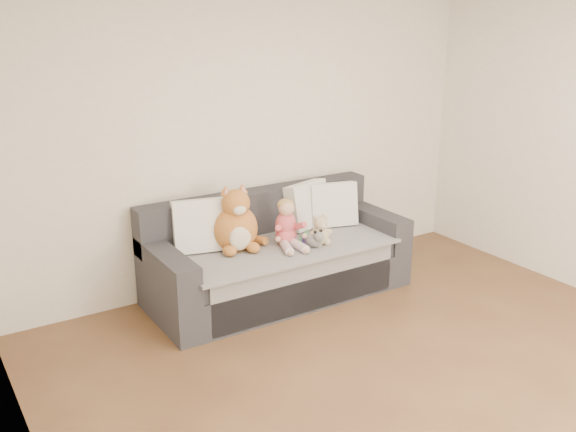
% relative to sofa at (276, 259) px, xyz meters
% --- Properties ---
extents(room_shell, '(5.00, 5.00, 5.00)m').
position_rel_sofa_xyz_m(room_shell, '(0.04, -1.64, 0.99)').
color(room_shell, brown).
rests_on(room_shell, ground).
extents(sofa, '(2.20, 0.94, 0.85)m').
position_rel_sofa_xyz_m(sofa, '(0.00, 0.00, 0.00)').
color(sofa, '#29292F').
rests_on(sofa, ground).
extents(cushion_left, '(0.50, 0.31, 0.44)m').
position_rel_sofa_xyz_m(cushion_left, '(-0.61, 0.14, 0.37)').
color(cushion_left, white).
rests_on(cushion_left, sofa).
extents(cushion_right_back, '(0.48, 0.32, 0.42)m').
position_rel_sofa_xyz_m(cushion_right_back, '(0.44, 0.18, 0.37)').
color(cushion_right_back, white).
rests_on(cushion_right_back, sofa).
extents(cushion_right_front, '(0.46, 0.30, 0.40)m').
position_rel_sofa_xyz_m(cushion_right_front, '(0.66, 0.09, 0.36)').
color(cushion_right_front, white).
rests_on(cushion_right_front, sofa).
extents(toddler, '(0.28, 0.40, 0.40)m').
position_rel_sofa_xyz_m(toddler, '(0.04, -0.12, 0.33)').
color(toddler, '#C84659').
rests_on(toddler, sofa).
extents(plush_cat, '(0.45, 0.39, 0.57)m').
position_rel_sofa_xyz_m(plush_cat, '(-0.36, 0.02, 0.37)').
color(plush_cat, '#B96729').
rests_on(plush_cat, sofa).
extents(teddy_bear, '(0.21, 0.16, 0.27)m').
position_rel_sofa_xyz_m(teddy_bear, '(0.27, -0.26, 0.27)').
color(teddy_bear, '#C4B087').
rests_on(teddy_bear, sofa).
extents(plush_cow, '(0.13, 0.21, 0.17)m').
position_rel_sofa_xyz_m(plush_cow, '(0.20, -0.28, 0.23)').
color(plush_cow, white).
rests_on(plush_cow, sofa).
extents(sippy_cup, '(0.12, 0.08, 0.13)m').
position_rel_sofa_xyz_m(sippy_cup, '(0.17, -0.21, 0.23)').
color(sippy_cup, '#503CA5').
rests_on(sippy_cup, sofa).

